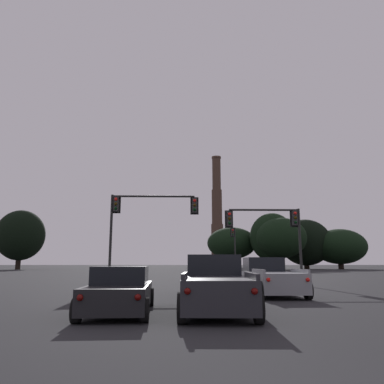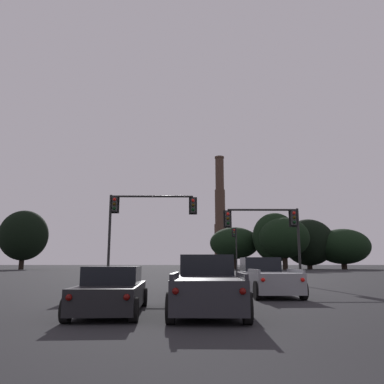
# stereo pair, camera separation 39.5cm
# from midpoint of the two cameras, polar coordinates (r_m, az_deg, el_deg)

# --- Properties ---
(pickup_truck_right_lane_front) EXTENTS (2.26, 5.53, 1.82)m
(pickup_truck_right_lane_front) POSITION_cam_midpoint_polar(r_m,az_deg,el_deg) (19.17, 11.22, -12.75)
(pickup_truck_right_lane_front) COLOR gray
(pickup_truck_right_lane_front) RESTS_ON ground_plane
(sedan_center_lane_front) EXTENTS (2.08, 4.74, 1.43)m
(sedan_center_lane_front) POSITION_cam_midpoint_polar(r_m,az_deg,el_deg) (19.11, 1.22, -13.36)
(sedan_center_lane_front) COLOR silver
(sedan_center_lane_front) RESTS_ON ground_plane
(sedan_left_lane_second) EXTENTS (2.18, 4.77, 1.43)m
(sedan_left_lane_second) POSITION_cam_midpoint_polar(r_m,az_deg,el_deg) (12.37, -11.81, -14.55)
(sedan_left_lane_second) COLOR black
(sedan_left_lane_second) RESTS_ON ground_plane
(pickup_truck_center_lane_second) EXTENTS (2.39, 5.58, 1.82)m
(pickup_truck_center_lane_second) POSITION_cam_midpoint_polar(r_m,az_deg,el_deg) (12.50, 2.66, -14.10)
(pickup_truck_center_lane_second) COLOR #232328
(pickup_truck_center_lane_second) RESTS_ON ground_plane
(traffic_light_overhead_left) EXTENTS (6.30, 0.50, 6.27)m
(traffic_light_overhead_left) POSITION_cam_midpoint_polar(r_m,az_deg,el_deg) (26.50, -8.26, -3.52)
(traffic_light_overhead_left) COLOR black
(traffic_light_overhead_left) RESTS_ON ground_plane
(traffic_light_overhead_right) EXTENTS (5.44, 0.50, 5.34)m
(traffic_light_overhead_right) POSITION_cam_midpoint_polar(r_m,az_deg,el_deg) (27.03, 11.96, -5.11)
(traffic_light_overhead_right) COLOR black
(traffic_light_overhead_right) RESTS_ON ground_plane
(traffic_light_far_right) EXTENTS (0.78, 0.50, 6.39)m
(traffic_light_far_right) POSITION_cam_midpoint_polar(r_m,az_deg,el_deg) (52.55, 6.21, -7.82)
(traffic_light_far_right) COLOR black
(traffic_light_far_right) RESTS_ON ground_plane
(smokestack) EXTENTS (8.02, 8.02, 46.82)m
(smokestack) POSITION_cam_midpoint_polar(r_m,az_deg,el_deg) (157.70, 3.77, -4.61)
(smokestack) COLOR #3C2B22
(smokestack) RESTS_ON ground_plane
(treeline_center_right) EXTENTS (11.85, 10.67, 12.11)m
(treeline_center_right) POSITION_cam_midpoint_polar(r_m,az_deg,el_deg) (91.34, 13.34, -6.82)
(treeline_center_right) COLOR black
(treeline_center_right) RESTS_ON ground_plane
(treeline_left_mid) EXTENTS (12.73, 11.46, 10.68)m
(treeline_left_mid) POSITION_cam_midpoint_polar(r_m,az_deg,el_deg) (98.43, 5.97, -7.77)
(treeline_left_mid) COLOR black
(treeline_left_mid) RESTS_ON ground_plane
(treeline_center_left) EXTENTS (13.51, 12.16, 10.06)m
(treeline_center_left) POSITION_cam_midpoint_polar(r_m,az_deg,el_deg) (102.87, 21.47, -7.74)
(treeline_center_left) COLOR black
(treeline_center_left) RESTS_ON ground_plane
(treeline_far_left) EXTENTS (11.42, 10.28, 14.06)m
(treeline_far_left) POSITION_cam_midpoint_polar(r_m,az_deg,el_deg) (98.97, -24.79, -6.00)
(treeline_far_left) COLOR black
(treeline_far_left) RESTS_ON ground_plane
(treeline_right_mid) EXTENTS (11.00, 9.90, 13.64)m
(treeline_right_mid) POSITION_cam_midpoint_polar(r_m,az_deg,el_deg) (94.14, 12.04, -6.77)
(treeline_right_mid) COLOR black
(treeline_right_mid) RESTS_ON ground_plane
(treeline_far_right) EXTENTS (13.08, 11.77, 12.70)m
(treeline_far_right) POSITION_cam_midpoint_polar(r_m,az_deg,el_deg) (101.84, 16.79, -7.36)
(treeline_far_right) COLOR black
(treeline_far_right) RESTS_ON ground_plane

